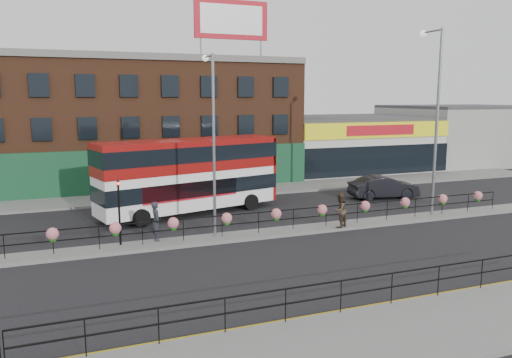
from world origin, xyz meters
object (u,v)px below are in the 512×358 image
object	(u,v)px
double_decker_bus	(190,168)
lamp_column_east	(435,106)
pedestrian_b	(340,210)
car	(384,187)
lamp_column_west	(212,130)
pedestrian_a	(156,221)

from	to	relation	value
double_decker_bus	lamp_column_east	bearing A→B (deg)	-23.15
lamp_column_east	pedestrian_b	bearing A→B (deg)	-172.16
pedestrian_b	lamp_column_east	distance (m)	8.84
car	pedestrian_b	xyz separation A→B (m)	(-7.39, -6.46, 0.29)
car	lamp_column_west	size ratio (longest dim) A/B	0.56
pedestrian_a	lamp_column_west	world-z (taller)	lamp_column_west
pedestrian_a	lamp_column_west	bearing A→B (deg)	-92.52
double_decker_bus	lamp_column_east	world-z (taller)	lamp_column_east
lamp_column_west	lamp_column_east	world-z (taller)	lamp_column_east
pedestrian_a	lamp_column_east	size ratio (longest dim) A/B	0.18
lamp_column_west	pedestrian_b	bearing A→B (deg)	-7.71
pedestrian_a	lamp_column_west	distance (m)	5.33
pedestrian_a	pedestrian_b	bearing A→B (deg)	-96.26
double_decker_bus	lamp_column_east	distance (m)	15.17
pedestrian_a	pedestrian_b	size ratio (longest dim) A/B	1.02
car	lamp_column_east	distance (m)	8.08
double_decker_bus	pedestrian_a	xyz separation A→B (m)	(-3.09, -5.66, -1.72)
double_decker_bus	lamp_column_west	bearing A→B (deg)	-91.67
double_decker_bus	pedestrian_b	xyz separation A→B (m)	(6.70, -6.71, -1.75)
double_decker_bus	pedestrian_a	world-z (taller)	double_decker_bus
lamp_column_east	double_decker_bus	bearing A→B (deg)	156.85
double_decker_bus	lamp_column_west	size ratio (longest dim) A/B	1.29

